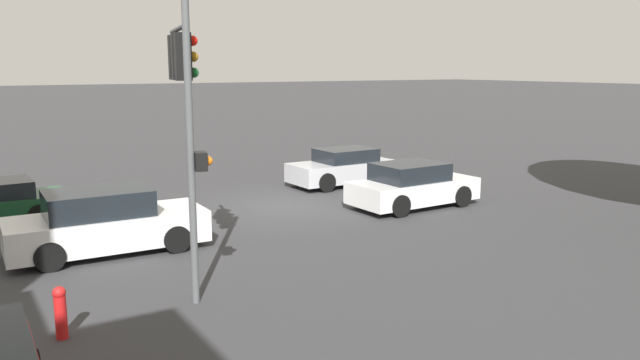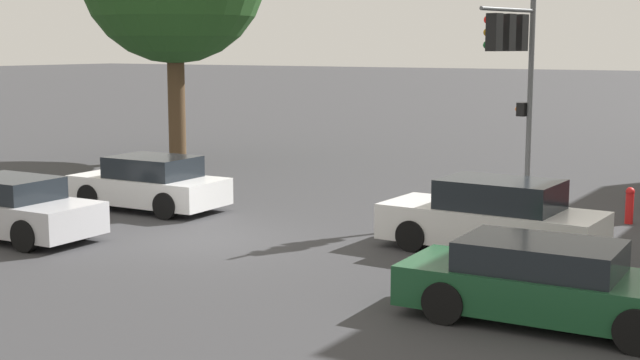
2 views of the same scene
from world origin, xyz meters
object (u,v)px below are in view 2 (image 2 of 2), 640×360
Objects in this scene: fire_hydrant at (630,204)px; crossing_car_3 at (549,284)px; crossing_car_1 at (14,209)px; traffic_signal at (513,55)px; crossing_car_0 at (150,184)px; crossing_car_2 at (493,218)px.

crossing_car_3 is at bearing -85.49° from fire_hydrant.
crossing_car_1 is 12.44m from crossing_car_3.
fire_hydrant is (2.73, 1.17, -3.69)m from traffic_signal.
crossing_car_0 is 12.96m from crossing_car_3.
crossing_car_0 reaches higher than crossing_car_3.
traffic_signal is 9.24m from crossing_car_3.
crossing_car_1 is 14.86m from fire_hydrant.
crossing_car_0 is at bearing -157.65° from fire_hydrant.
crossing_car_3 is (12.25, -4.24, -0.05)m from crossing_car_0.
crossing_car_1 is at bearing 53.78° from traffic_signal.
crossing_car_2 is at bearing 118.45° from crossing_car_3.
crossing_car_2 is 0.98× the size of crossing_car_3.
crossing_car_3 is 9.01m from fire_hydrant.
crossing_car_1 is at bearing 85.88° from crossing_car_0.
crossing_car_1 is 0.88× the size of crossing_car_2.
crossing_car_1 is 0.86× the size of crossing_car_3.
crossing_car_0 is 12.48m from fire_hydrant.
crossing_car_0 is (-8.81, -3.57, -3.49)m from traffic_signal.
traffic_signal is 1.19× the size of crossing_car_3.
crossing_car_0 is 9.73m from crossing_car_2.
crossing_car_1 is at bearing 25.50° from crossing_car_2.
crossing_car_2 is (9.73, 0.03, 0.05)m from crossing_car_0.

